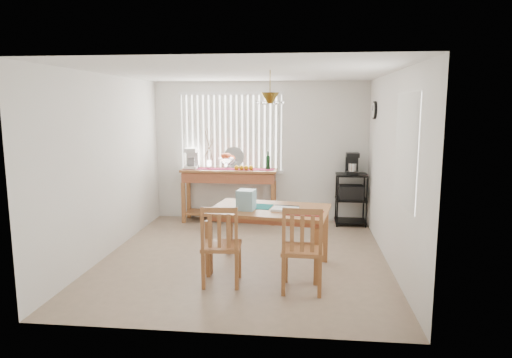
# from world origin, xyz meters

# --- Properties ---
(ground) EXTENTS (4.00, 4.50, 0.01)m
(ground) POSITION_xyz_m (0.00, 0.00, -0.01)
(ground) COLOR gray
(room_shell) EXTENTS (4.20, 4.70, 2.70)m
(room_shell) POSITION_xyz_m (0.00, 0.02, 1.69)
(room_shell) COLOR white
(room_shell) RESTS_ON ground
(sideboard) EXTENTS (1.76, 0.50, 0.99)m
(sideboard) POSITION_xyz_m (-0.54, 1.98, 0.74)
(sideboard) COLOR #9D6235
(sideboard) RESTS_ON ground
(sideboard_items) EXTENTS (1.68, 0.42, 0.76)m
(sideboard_items) POSITION_xyz_m (-0.82, 2.00, 1.15)
(sideboard_items) COLOR maroon
(sideboard_items) RESTS_ON sideboard
(wire_cart) EXTENTS (0.55, 0.44, 0.94)m
(wire_cart) POSITION_xyz_m (1.68, 1.99, 0.57)
(wire_cart) COLOR black
(wire_cart) RESTS_ON ground
(cart_items) EXTENTS (0.22, 0.27, 0.39)m
(cart_items) POSITION_xyz_m (1.68, 2.00, 1.12)
(cart_items) COLOR black
(cart_items) RESTS_ON wire_cart
(dining_table) EXTENTS (1.66, 1.20, 0.82)m
(dining_table) POSITION_xyz_m (0.38, -0.40, 0.72)
(dining_table) COLOR #9D6235
(dining_table) RESTS_ON ground
(table_items) EXTENTS (1.17, 0.72, 0.26)m
(table_items) POSITION_xyz_m (0.21, -0.51, 0.92)
(table_items) COLOR #126767
(table_items) RESTS_ON dining_table
(chair_left) EXTENTS (0.49, 0.49, 1.00)m
(chair_left) POSITION_xyz_m (-0.15, -1.06, 0.49)
(chair_left) COLOR #9D6235
(chair_left) RESTS_ON ground
(chair_right) EXTENTS (0.49, 0.49, 1.03)m
(chair_right) POSITION_xyz_m (0.82, -1.16, 0.51)
(chair_right) COLOR #9D6235
(chair_right) RESTS_ON ground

